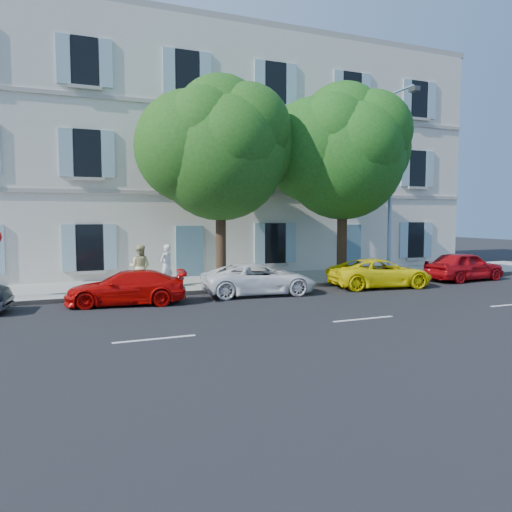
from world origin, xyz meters
name	(u,v)px	position (x,y,z in m)	size (l,w,h in m)	color
ground	(298,298)	(0.00, 0.00, 0.00)	(90.00, 90.00, 0.00)	black
sidewalk	(251,281)	(0.00, 4.45, 0.07)	(36.00, 4.50, 0.15)	#A09E96
kerb	(272,287)	(0.00, 2.28, 0.08)	(36.00, 0.16, 0.16)	#9E998E
building	(211,159)	(0.00, 10.20, 6.00)	(28.00, 7.00, 12.00)	beige
car_red_coupe	(126,288)	(-5.91, 1.08, 0.57)	(1.60, 3.94, 1.14)	#BF0705
car_white_coupe	(259,279)	(-1.00, 1.27, 0.60)	(1.98, 4.28, 1.19)	white
car_yellow_supercar	(380,273)	(4.37, 1.08, 0.60)	(1.98, 4.29, 1.19)	#FFE90A
car_red_hatchback	(464,266)	(9.24, 1.35, 0.67)	(1.58, 3.93, 1.34)	#AA0A10
tree_left	(220,155)	(-1.83, 3.23, 5.36)	(5.23, 5.23, 8.10)	#3A2819
tree_right	(343,158)	(3.78, 3.07, 5.47)	(5.38, 5.38, 8.29)	#3A2819
street_lamp	(393,174)	(6.01, 2.46, 4.84)	(0.29, 1.76, 8.28)	#7293BF
pedestrian_a	(167,265)	(-3.91, 3.87, 0.99)	(0.61, 0.40, 1.67)	silver
pedestrian_b	(140,267)	(-5.04, 3.40, 1.01)	(0.83, 0.65, 1.71)	#CFC784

